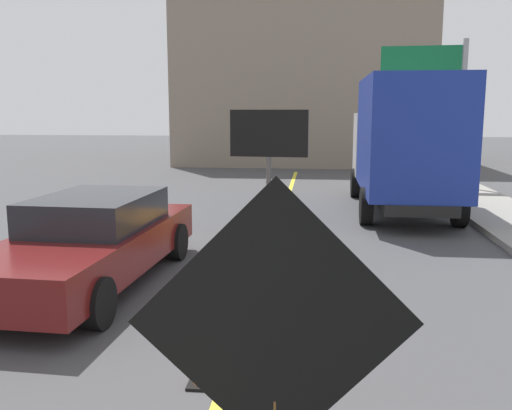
{
  "coord_description": "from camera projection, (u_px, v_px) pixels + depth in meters",
  "views": [
    {
      "loc": [
        0.85,
        -0.79,
        2.67
      ],
      "look_at": [
        0.26,
        4.77,
        1.73
      ],
      "focal_mm": 39.27,
      "sensor_mm": 36.0,
      "label": 1
    }
  ],
  "objects": [
    {
      "name": "lane_center_stripe",
      "position": [
        246.0,
        321.0,
        7.19
      ],
      "size": [
        0.14,
        36.0,
        0.01
      ],
      "primitive_type": "cube",
      "color": "yellow",
      "rests_on": "ground"
    },
    {
      "name": "roadwork_sign",
      "position": [
        275.0,
        330.0,
        3.11
      ],
      "size": [
        1.63,
        0.17,
        2.33
      ],
      "color": "#593819",
      "rests_on": "ground"
    },
    {
      "name": "arrow_board_trailer",
      "position": [
        268.0,
        218.0,
        11.62
      ],
      "size": [
        1.6,
        1.9,
        2.7
      ],
      "color": "orange",
      "rests_on": "ground"
    },
    {
      "name": "box_truck",
      "position": [
        404.0,
        142.0,
        14.67
      ],
      "size": [
        2.48,
        6.89,
        3.49
      ],
      "color": "black",
      "rests_on": "ground"
    },
    {
      "name": "pickup_car",
      "position": [
        93.0,
        240.0,
        8.65
      ],
      "size": [
        2.15,
        5.13,
        1.38
      ],
      "color": "#591414",
      "rests_on": "ground"
    },
    {
      "name": "highway_guide_sign",
      "position": [
        439.0,
        88.0,
        18.55
      ],
      "size": [
        2.79,
        0.3,
        5.0
      ],
      "color": "gray",
      "rests_on": "ground"
    },
    {
      "name": "far_building_block",
      "position": [
        303.0,
        76.0,
        30.26
      ],
      "size": [
        12.39,
        9.76,
        9.13
      ],
      "primitive_type": "cube",
      "color": "gray",
      "rests_on": "ground"
    },
    {
      "name": "traffic_cone_near_sign",
      "position": [
        207.0,
        355.0,
        5.5
      ],
      "size": [
        0.36,
        0.36,
        0.62
      ],
      "color": "black",
      "rests_on": "ground"
    },
    {
      "name": "traffic_cone_mid_lane",
      "position": [
        228.0,
        270.0,
        8.23
      ],
      "size": [
        0.36,
        0.36,
        0.73
      ],
      "color": "black",
      "rests_on": "ground"
    }
  ]
}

